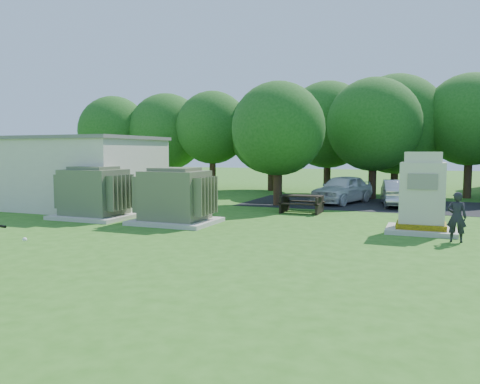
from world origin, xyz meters
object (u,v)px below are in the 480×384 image
at_px(transformer_left, 94,194).
at_px(person_by_generator, 457,217).
at_px(transformer_right, 175,197).
at_px(picnic_table, 302,202).
at_px(car_white, 342,189).
at_px(generator_cabinet, 422,197).
at_px(car_silver_a, 397,193).

bearing_deg(transformer_left, person_by_generator, -0.39).
relative_size(transformer_right, picnic_table, 1.66).
bearing_deg(car_white, transformer_left, -114.20).
bearing_deg(generator_cabinet, transformer_right, -171.39).
bearing_deg(picnic_table, car_silver_a, 48.90).
distance_m(transformer_left, generator_cabinet, 12.30).
bearing_deg(transformer_left, generator_cabinet, 6.03).
distance_m(picnic_table, car_white, 4.63).
bearing_deg(car_white, picnic_table, -84.28).
relative_size(generator_cabinet, car_silver_a, 0.67).
bearing_deg(transformer_right, transformer_left, 180.00).
height_order(person_by_generator, car_silver_a, person_by_generator).
distance_m(person_by_generator, car_silver_a, 9.25).
xyz_separation_m(transformer_left, transformer_right, (3.70, 0.00, 0.00)).
distance_m(generator_cabinet, person_by_generator, 1.74).
bearing_deg(car_silver_a, transformer_right, 41.81).
bearing_deg(car_silver_a, generator_cabinet, 90.24).
xyz_separation_m(generator_cabinet, car_silver_a, (-1.19, 7.61, -0.51)).
distance_m(transformer_right, car_silver_a, 11.54).
xyz_separation_m(transformer_left, generator_cabinet, (12.23, 1.29, 0.19)).
height_order(transformer_left, car_silver_a, transformer_left).
bearing_deg(transformer_right, picnic_table, 52.03).
xyz_separation_m(generator_cabinet, picnic_table, (-4.90, 3.36, -0.68)).
bearing_deg(car_white, generator_cabinet, -45.56).
bearing_deg(picnic_table, transformer_right, -127.97).
distance_m(picnic_table, car_silver_a, 5.64).
xyz_separation_m(transformer_right, generator_cabinet, (8.53, 1.29, 0.19)).
height_order(picnic_table, car_silver_a, car_silver_a).
distance_m(transformer_left, picnic_table, 8.69).
relative_size(picnic_table, car_silver_a, 0.46).
bearing_deg(transformer_right, generator_cabinet, 8.61).
xyz_separation_m(transformer_right, person_by_generator, (9.51, -0.09, -0.22)).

